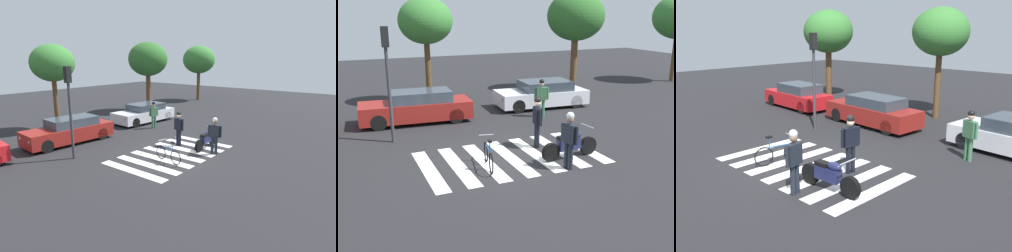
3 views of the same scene
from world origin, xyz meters
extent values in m
plane|color=#232326|center=(0.00, 0.00, 0.00)|extent=(60.00, 60.00, 0.00)
cylinder|color=black|center=(2.51, -0.75, 0.31)|extent=(0.62, 0.17, 0.62)
cylinder|color=black|center=(1.03, -0.83, 0.31)|extent=(0.62, 0.17, 0.62)
cube|color=#1E234C|center=(1.72, -0.79, 0.49)|extent=(0.81, 0.32, 0.36)
ellipsoid|color=#1E234C|center=(1.95, -0.78, 0.76)|extent=(0.49, 0.27, 0.24)
cube|color=black|center=(1.52, -0.80, 0.73)|extent=(0.45, 0.26, 0.12)
cylinder|color=#A5A5AD|center=(2.43, -0.75, 1.01)|extent=(0.07, 0.62, 0.04)
torus|color=black|center=(-0.86, 0.01, 0.32)|extent=(0.17, 0.64, 0.65)
torus|color=black|center=(-1.07, -0.98, 0.32)|extent=(0.17, 0.64, 0.65)
cylinder|color=#1E4C8C|center=(-0.97, -0.48, 0.60)|extent=(0.20, 0.78, 0.04)
cylinder|color=#1E4C8C|center=(-1.03, -0.78, 0.77)|extent=(0.04, 0.04, 0.34)
cube|color=black|center=(-1.03, -0.78, 0.95)|extent=(0.14, 0.22, 0.06)
cylinder|color=#99999E|center=(-0.88, -0.09, 0.92)|extent=(0.46, 0.12, 0.03)
cylinder|color=black|center=(1.25, 0.49, 0.42)|extent=(0.14, 0.14, 0.85)
cylinder|color=black|center=(1.29, 0.66, 0.42)|extent=(0.14, 0.14, 0.85)
cube|color=black|center=(1.27, 0.57, 1.15)|extent=(0.30, 0.52, 0.60)
sphere|color=beige|center=(1.27, 0.57, 1.60)|extent=(0.23, 0.23, 0.23)
cylinder|color=black|center=(1.21, 0.28, 1.15)|extent=(0.09, 0.09, 0.57)
cylinder|color=black|center=(1.33, 0.86, 1.15)|extent=(0.09, 0.09, 0.57)
sphere|color=black|center=(1.27, 0.57, 1.70)|extent=(0.24, 0.24, 0.24)
cylinder|color=#1E232D|center=(1.25, -1.64, 0.41)|extent=(0.14, 0.14, 0.83)
cylinder|color=#1E232D|center=(1.21, -1.46, 0.41)|extent=(0.14, 0.14, 0.83)
cube|color=#1E232D|center=(1.23, -1.55, 1.12)|extent=(0.31, 0.52, 0.59)
sphere|color=#8C664C|center=(1.23, -1.55, 1.57)|extent=(0.22, 0.22, 0.22)
cylinder|color=#1E232D|center=(1.30, -1.83, 1.12)|extent=(0.09, 0.09, 0.56)
cylinder|color=#1E232D|center=(1.16, -1.27, 1.12)|extent=(0.09, 0.09, 0.56)
sphere|color=white|center=(1.23, -1.55, 1.67)|extent=(0.24, 0.24, 0.24)
cylinder|color=#3F724C|center=(3.46, 4.08, 0.40)|extent=(0.14, 0.14, 0.80)
cylinder|color=#3F724C|center=(3.29, 4.14, 0.40)|extent=(0.14, 0.14, 0.80)
cube|color=#3F724C|center=(3.37, 4.11, 1.09)|extent=(0.51, 0.35, 0.57)
sphere|color=tan|center=(3.37, 4.11, 1.52)|extent=(0.22, 0.22, 0.22)
cylinder|color=#3F724C|center=(3.64, 4.01, 1.09)|extent=(0.09, 0.09, 0.54)
cylinder|color=#3F724C|center=(3.11, 4.21, 1.09)|extent=(0.09, 0.09, 0.54)
sphere|color=black|center=(3.37, 4.11, 1.62)|extent=(0.23, 0.23, 0.23)
cube|color=silver|center=(-2.70, 0.00, 0.00)|extent=(0.45, 3.44, 0.01)
cube|color=silver|center=(-1.80, 0.00, 0.00)|extent=(0.45, 3.44, 0.01)
cube|color=silver|center=(-0.90, 0.00, 0.00)|extent=(0.45, 3.44, 0.01)
cube|color=silver|center=(0.00, 0.00, 0.00)|extent=(0.45, 3.44, 0.01)
cube|color=silver|center=(0.90, 0.00, 0.00)|extent=(0.45, 3.44, 0.01)
cube|color=silver|center=(1.80, 0.00, 0.00)|extent=(0.45, 3.44, 0.01)
cube|color=silver|center=(2.70, 0.00, 0.00)|extent=(0.45, 3.44, 0.01)
cylinder|color=black|center=(-8.98, 4.95, 0.32)|extent=(0.66, 0.27, 0.65)
cylinder|color=black|center=(-8.87, 6.43, 0.32)|extent=(0.66, 0.27, 0.65)
cylinder|color=black|center=(-6.08, 4.74, 0.32)|extent=(0.66, 0.27, 0.65)
cylinder|color=black|center=(-5.97, 6.22, 0.32)|extent=(0.66, 0.27, 0.65)
cube|color=red|center=(-7.47, 5.59, 0.53)|extent=(4.38, 2.01, 0.70)
cube|color=#333D47|center=(-7.26, 5.57, 1.12)|extent=(2.41, 1.66, 0.49)
cube|color=#F2EDCC|center=(-9.60, 5.20, 0.63)|extent=(0.09, 0.21, 0.12)
cube|color=#F2EDCC|center=(-9.52, 6.28, 0.63)|extent=(0.09, 0.21, 0.12)
cylinder|color=black|center=(-3.61, 4.89, 0.32)|extent=(0.66, 0.27, 0.65)
cylinder|color=black|center=(-3.51, 6.32, 0.32)|extent=(0.66, 0.27, 0.65)
cylinder|color=black|center=(-0.45, 4.66, 0.32)|extent=(0.66, 0.27, 0.65)
cylinder|color=black|center=(-0.34, 6.09, 0.32)|extent=(0.66, 0.27, 0.65)
cube|color=maroon|center=(-1.98, 5.49, 0.55)|extent=(4.77, 1.99, 0.74)
cube|color=#333D47|center=(-1.75, 5.47, 1.14)|extent=(2.62, 1.64, 0.46)
cube|color=#F2EDCC|center=(-4.30, 5.13, 0.66)|extent=(0.09, 0.21, 0.12)
cube|color=#F2EDCC|center=(-4.23, 6.18, 0.66)|extent=(0.09, 0.21, 0.12)
cylinder|color=black|center=(2.73, 5.15, 0.32)|extent=(0.66, 0.27, 0.65)
cylinder|color=black|center=(2.85, 6.80, 0.32)|extent=(0.66, 0.27, 0.65)
cube|color=#F2EDCC|center=(2.07, 5.43, 0.62)|extent=(0.09, 0.21, 0.12)
cube|color=#F2EDCC|center=(2.16, 6.62, 0.62)|extent=(0.09, 0.21, 0.12)
cylinder|color=#38383D|center=(-3.29, 3.17, 1.72)|extent=(0.12, 0.12, 3.44)
cube|color=black|center=(-3.29, 3.17, 3.79)|extent=(0.24, 0.24, 0.70)
sphere|color=red|center=(-3.29, 3.30, 4.02)|extent=(0.16, 0.16, 0.16)
sphere|color=orange|center=(-3.29, 3.30, 3.79)|extent=(0.16, 0.16, 0.16)
sphere|color=green|center=(-3.29, 3.30, 3.56)|extent=(0.16, 0.16, 0.16)
cylinder|color=brown|center=(-8.30, 8.79, 1.50)|extent=(0.37, 0.37, 3.00)
ellipsoid|color=#387A33|center=(-8.30, 8.79, 4.13)|extent=(3.03, 3.03, 2.58)
cylinder|color=brown|center=(-0.63, 8.79, 1.58)|extent=(0.29, 0.29, 3.17)
ellipsoid|color=#387A33|center=(-0.63, 8.79, 4.17)|extent=(2.67, 2.67, 2.27)
camera|label=1|loc=(-10.50, -7.98, 4.53)|focal=31.01mm
camera|label=2|loc=(-4.98, -10.97, 4.65)|focal=41.84mm
camera|label=3|loc=(8.53, -7.19, 4.31)|focal=39.38mm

